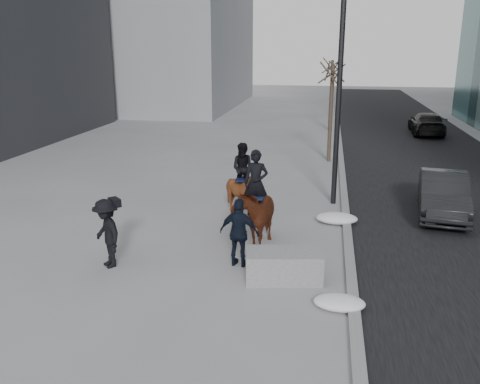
% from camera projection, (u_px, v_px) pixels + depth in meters
% --- Properties ---
extents(ground, '(120.00, 120.00, 0.00)m').
position_uv_depth(ground, '(232.00, 260.00, 13.17)').
color(ground, gray).
rests_on(ground, ground).
extents(road, '(8.00, 90.00, 0.01)m').
position_uv_depth(road, '(438.00, 177.00, 21.48)').
color(road, black).
rests_on(road, ground).
extents(curb, '(0.25, 90.00, 0.12)m').
position_uv_depth(curb, '(342.00, 172.00, 22.12)').
color(curb, gray).
rests_on(curb, ground).
extents(planter, '(1.91, 1.18, 0.71)m').
position_uv_depth(planter, '(283.00, 266.00, 11.98)').
color(planter, '#959597').
rests_on(planter, ground).
extents(car_near, '(2.02, 4.34, 1.38)m').
position_uv_depth(car_near, '(443.00, 194.00, 16.54)').
color(car_near, black).
rests_on(car_near, ground).
extents(car_far, '(2.09, 4.71, 1.34)m').
position_uv_depth(car_far, '(427.00, 123.00, 31.63)').
color(car_far, black).
rests_on(car_far, ground).
extents(tree_near, '(1.20, 1.20, 4.99)m').
position_uv_depth(tree_near, '(331.00, 109.00, 23.76)').
color(tree_near, '#3A2E22').
rests_on(tree_near, ground).
extents(tree_far, '(1.20, 1.20, 4.96)m').
position_uv_depth(tree_far, '(331.00, 92.00, 32.56)').
color(tree_far, '#322A1D').
rests_on(tree_far, ground).
extents(mounted_left, '(1.03, 2.10, 2.66)m').
position_uv_depth(mounted_left, '(255.00, 211.00, 13.92)').
color(mounted_left, '#48210E').
rests_on(mounted_left, ground).
extents(mounted_right, '(1.29, 1.45, 2.42)m').
position_uv_depth(mounted_right, '(243.00, 189.00, 16.16)').
color(mounted_right, '#512710').
rests_on(mounted_right, ground).
extents(feeder, '(1.09, 0.94, 1.75)m').
position_uv_depth(feeder, '(239.00, 233.00, 12.61)').
color(feeder, black).
rests_on(feeder, ground).
extents(camera_crew, '(1.26, 1.26, 1.75)m').
position_uv_depth(camera_crew, '(107.00, 233.00, 12.57)').
color(camera_crew, black).
rests_on(camera_crew, ground).
extents(lamppost, '(0.25, 0.80, 9.09)m').
position_uv_depth(lamppost, '(341.00, 57.00, 16.53)').
color(lamppost, black).
rests_on(lamppost, ground).
extents(snow_piles, '(1.29, 6.19, 0.33)m').
position_uv_depth(snow_piles, '(338.00, 243.00, 13.89)').
color(snow_piles, white).
rests_on(snow_piles, ground).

